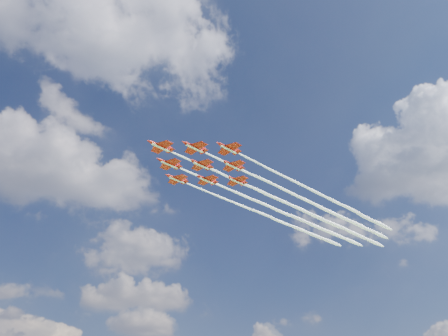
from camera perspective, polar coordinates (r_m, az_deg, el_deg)
The scene contains 9 objects.
jet_lead at distance 179.94m, azimuth 5.81°, elevation -3.50°, with size 105.95×47.00×2.61m.
jet_row2_port at distance 181.99m, azimuth 9.41°, elevation -3.56°, with size 105.95×47.00×2.61m.
jet_row2_starb at distance 190.29m, azimuth 6.01°, elevation -5.05°, with size 105.95×47.00×2.61m.
jet_row3_port at distance 184.73m, azimuth 12.91°, elevation -3.60°, with size 105.95×47.00×2.61m.
jet_row3_centre at distance 192.36m, azimuth 9.41°, elevation -5.09°, with size 105.95×47.00×2.61m.
jet_row3_starb at distance 200.76m, azimuth 6.18°, elevation -6.44°, with size 105.95×47.00×2.61m.
jet_row4_port at distance 195.09m, azimuth 12.73°, elevation -5.11°, with size 105.95×47.00×2.61m.
jet_row4_starb at distance 202.85m, azimuth 9.42°, elevation -6.46°, with size 105.95×47.00×2.61m.
jet_tail at distance 205.57m, azimuth 12.58°, elevation -6.46°, with size 105.95×47.00×2.61m.
Camera 1 is at (-35.54, -127.47, 6.30)m, focal length 35.00 mm.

